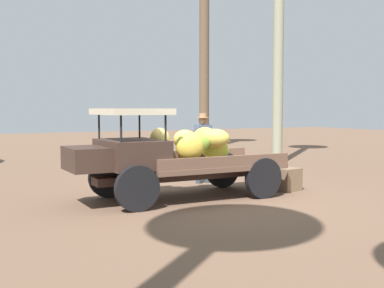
{
  "coord_description": "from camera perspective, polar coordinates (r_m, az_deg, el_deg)",
  "views": [
    {
      "loc": [
        4.9,
        8.82,
        1.85
      ],
      "look_at": [
        0.14,
        -0.18,
        1.12
      ],
      "focal_mm": 45.87,
      "sensor_mm": 36.0,
      "label": 1
    }
  ],
  "objects": [
    {
      "name": "farmer",
      "position": [
        12.23,
        1.3,
        0.07
      ],
      "size": [
        0.52,
        0.48,
        1.75
      ],
      "rotation": [
        0.0,
        0.0,
        1.71
      ],
      "color": "#374049",
      "rests_on": "ground"
    },
    {
      "name": "truck",
      "position": [
        10.0,
        -2.85,
        -1.32
      ],
      "size": [
        4.5,
        1.86,
        1.86
      ],
      "rotation": [
        0.0,
        0.0,
        0.01
      ],
      "color": "#3A2821",
      "rests_on": "ground"
    },
    {
      "name": "wooden_crate",
      "position": [
        11.37,
        11.0,
        -4.05
      ],
      "size": [
        0.6,
        0.56,
        0.51
      ],
      "primitive_type": "cube",
      "rotation": [
        0.0,
        0.0,
        0.19
      ],
      "color": "#7E6349",
      "rests_on": "ground"
    },
    {
      "name": "ground_plane",
      "position": [
        10.26,
        1.18,
        -6.3
      ],
      "size": [
        60.0,
        60.0,
        0.0
      ],
      "primitive_type": "plane",
      "color": "brown"
    }
  ]
}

